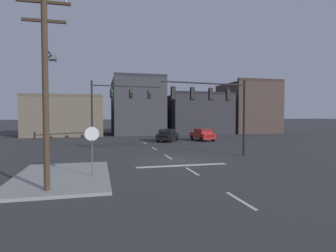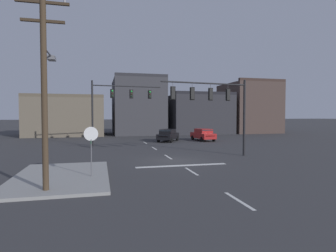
{
  "view_description": "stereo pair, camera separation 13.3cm",
  "coord_description": "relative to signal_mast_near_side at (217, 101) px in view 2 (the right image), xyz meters",
  "views": [
    {
      "loc": [
        -5.55,
        -20.03,
        3.47
      ],
      "look_at": [
        0.29,
        3.22,
        2.51
      ],
      "focal_mm": 29.59,
      "sensor_mm": 36.0,
      "label": 1
    },
    {
      "loc": [
        -5.42,
        -20.06,
        3.47
      ],
      "look_at": [
        0.29,
        3.22,
        2.51
      ],
      "focal_mm": 29.59,
      "sensor_mm": 36.0,
      "label": 2
    }
  ],
  "objects": [
    {
      "name": "ground_plane",
      "position": [
        -3.82,
        -0.94,
        -4.63
      ],
      "size": [
        400.0,
        400.0,
        0.0
      ],
      "primitive_type": "plane",
      "color": "#353538"
    },
    {
      "name": "sidewalk_near_corner",
      "position": [
        -11.34,
        -4.94,
        -4.55
      ],
      "size": [
        5.0,
        8.0,
        0.15
      ],
      "primitive_type": "cube",
      "color": "gray",
      "rests_on": "ground"
    },
    {
      "name": "stop_bar_paint",
      "position": [
        -3.82,
        -2.94,
        -4.62
      ],
      "size": [
        6.4,
        0.5,
        0.01
      ],
      "primitive_type": "cube",
      "color": "silver",
      "rests_on": "ground"
    },
    {
      "name": "lane_centreline",
      "position": [
        -3.82,
        1.06,
        -4.62
      ],
      "size": [
        0.16,
        26.4,
        0.01
      ],
      "color": "silver",
      "rests_on": "ground"
    },
    {
      "name": "signal_mast_near_side",
      "position": [
        0.0,
        0.0,
        0.0
      ],
      "size": [
        7.57,
        1.03,
        6.46
      ],
      "color": "black",
      "rests_on": "ground"
    },
    {
      "name": "signal_mast_far_side",
      "position": [
        -7.6,
        10.78,
        0.48
      ],
      "size": [
        7.91,
        0.77,
        7.3
      ],
      "color": "black",
      "rests_on": "ground"
    },
    {
      "name": "stop_sign",
      "position": [
        -9.74,
        -5.54,
        -2.48
      ],
      "size": [
        0.76,
        0.64,
        2.83
      ],
      "color": "#56565B",
      "rests_on": "ground"
    },
    {
      "name": "car_lot_nearside",
      "position": [
        -0.66,
        14.0,
        -3.77
      ],
      "size": [
        3.8,
        4.7,
        1.61
      ],
      "color": "black",
      "rests_on": "ground"
    },
    {
      "name": "car_lot_middle",
      "position": [
        4.18,
        13.95,
        -3.77
      ],
      "size": [
        2.24,
        4.58,
        1.61
      ],
      "color": "#A81E1E",
      "rests_on": "ground"
    },
    {
      "name": "utility_pole",
      "position": [
        -11.61,
        -7.79,
        0.29
      ],
      "size": [
        2.2,
        2.53,
        8.93
      ],
      "color": "#423323",
      "rests_on": "ground"
    },
    {
      "name": "building_row",
      "position": [
        2.96,
        29.18,
        -0.45
      ],
      "size": [
        45.28,
        11.68,
        10.23
      ],
      "color": "#665B4C",
      "rests_on": "ground"
    }
  ]
}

